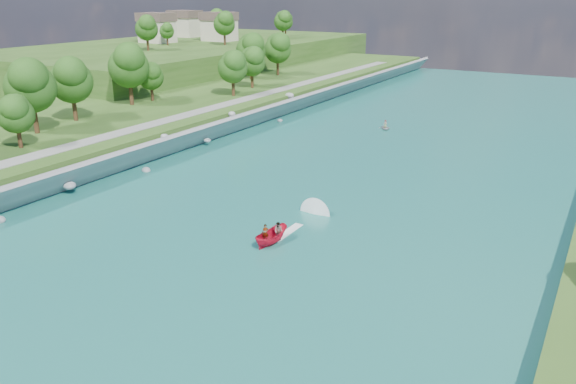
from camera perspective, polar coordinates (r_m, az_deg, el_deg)
The scene contains 11 objects.
ground at distance 53.52m, azimuth -5.55°, elevation -5.62°, with size 260.00×260.00×0.00m, color #2D5119.
river_water at distance 69.43m, azimuth 4.11°, elevation 0.48°, with size 55.00×240.00×0.10m, color #1A655A.
berm_west at distance 100.66m, azimuth -22.39°, elevation 6.08°, with size 45.00×240.00×3.50m, color #2D5119.
ridge_west at distance 175.15m, azimuth -9.51°, elevation 13.33°, with size 60.00×120.00×9.00m, color #2D5119.
riprap_bank at distance 82.40m, azimuth -12.52°, elevation 4.40°, with size 4.95×236.00×4.25m.
riverside_path at distance 87.22m, azimuth -15.41°, elevation 6.18°, with size 3.00×200.00×0.10m, color gray.
ridge_houses at distance 182.23m, azimuth -10.19°, elevation 16.31°, with size 29.50×29.50×8.40m.
trees_west at distance 86.77m, azimuth -25.71°, elevation 8.84°, with size 19.33×155.27×13.47m.
trees_ridge at distance 172.14m, azimuth -6.27°, elevation 16.55°, with size 22.30×66.05×10.79m.
motorboat at distance 54.62m, azimuth -0.92°, elevation -4.03°, with size 3.60×19.02×2.10m.
raft at distance 100.67m, azimuth 9.84°, elevation 6.51°, with size 3.05×3.36×1.61m.
Camera 1 is at (28.85, -38.96, 22.68)m, focal length 35.00 mm.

